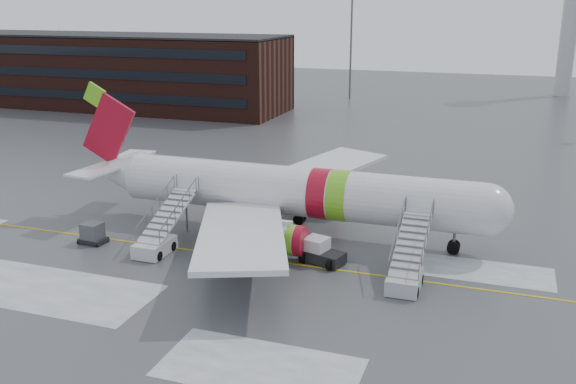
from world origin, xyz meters
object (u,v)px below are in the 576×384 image
at_px(pushback_tug, 320,252).
at_px(uld_container, 93,234).
at_px(airstair_aft, 159,237).
at_px(airstair_fwd, 407,269).
at_px(airliner, 285,191).

bearing_deg(pushback_tug, uld_container, -173.44).
bearing_deg(airstair_aft, pushback_tug, 8.21).
relative_size(airstair_fwd, pushback_tug, 2.30).
bearing_deg(airliner, pushback_tug, -48.34).
distance_m(pushback_tug, uld_container, 17.38).
xyz_separation_m(airstair_aft, uld_container, (-5.55, -0.30, -0.33)).
relative_size(airliner, uld_container, 17.64).
distance_m(airliner, airstair_fwd, 12.66).
relative_size(airliner, airstair_fwd, 4.55).
relative_size(pushback_tug, uld_container, 1.69).
distance_m(airstair_fwd, airstair_aft, 17.98).
height_order(airliner, uld_container, airliner).
relative_size(airstair_aft, pushback_tug, 2.30).
bearing_deg(airstair_fwd, pushback_tug, 164.92).
distance_m(airstair_aft, uld_container, 5.57).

